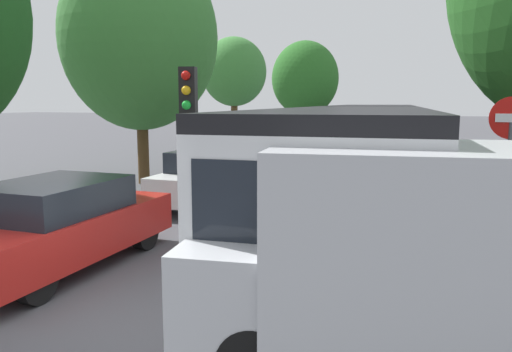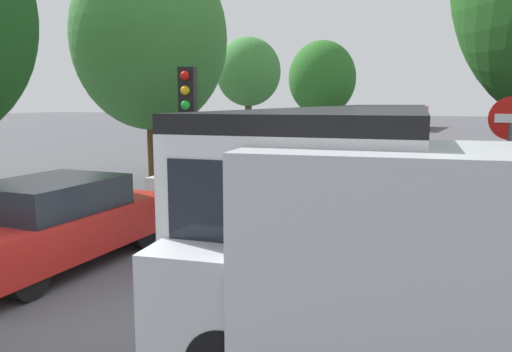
% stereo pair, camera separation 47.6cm
% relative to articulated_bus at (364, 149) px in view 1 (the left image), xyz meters
% --- Properties ---
extents(ground_plane, '(200.00, 200.00, 0.00)m').
position_rel_articulated_bus_xyz_m(ground_plane, '(-1.86, -8.16, -1.51)').
color(ground_plane, '#47474C').
extents(articulated_bus, '(4.24, 17.76, 2.61)m').
position_rel_articulated_bus_xyz_m(articulated_bus, '(0.00, 0.00, 0.00)').
color(articulated_bus, silver).
rests_on(articulated_bus, ground).
extents(city_bus_rear, '(2.96, 11.24, 2.40)m').
position_rel_articulated_bus_xyz_m(city_bus_rear, '(-3.86, 40.59, -0.12)').
color(city_bus_rear, red).
rests_on(city_bus_rear, ground).
extents(queued_car_red, '(1.87, 4.26, 1.47)m').
position_rel_articulated_bus_xyz_m(queued_car_red, '(-3.88, -6.89, -0.76)').
color(queued_car_red, '#B21E19').
rests_on(queued_car_red, ground).
extents(queued_car_white, '(1.88, 4.27, 1.47)m').
position_rel_articulated_bus_xyz_m(queued_car_white, '(-3.80, -1.26, -0.76)').
color(queued_car_white, white).
rests_on(queued_car_white, ground).
extents(queued_car_silver, '(1.92, 4.37, 1.51)m').
position_rel_articulated_bus_xyz_m(queued_car_silver, '(-3.94, 5.53, -0.74)').
color(queued_car_silver, '#B7BABF').
rests_on(queued_car_silver, ground).
extents(queued_car_blue, '(1.75, 3.97, 1.37)m').
position_rel_articulated_bus_xyz_m(queued_car_blue, '(-3.75, 11.50, -0.82)').
color(queued_car_blue, '#284799').
rests_on(queued_car_blue, ground).
extents(queued_car_graphite, '(1.91, 4.33, 1.49)m').
position_rel_articulated_bus_xyz_m(queued_car_graphite, '(-3.94, 18.23, -0.75)').
color(queued_car_graphite, '#47474C').
rests_on(queued_car_graphite, ground).
extents(queued_car_tan, '(1.81, 4.11, 1.42)m').
position_rel_articulated_bus_xyz_m(queued_car_tan, '(-3.72, 24.33, -0.79)').
color(queued_car_tan, tan).
rests_on(queued_car_tan, ground).
extents(white_van, '(5.23, 2.66, 2.31)m').
position_rel_articulated_bus_xyz_m(white_van, '(2.20, -8.09, -0.27)').
color(white_van, '#B7BABF').
rests_on(white_van, ground).
extents(traffic_light, '(0.37, 0.39, 3.40)m').
position_rel_articulated_bus_xyz_m(traffic_light, '(-2.73, -4.50, 0.99)').
color(traffic_light, '#56595E').
rests_on(traffic_light, ground).
extents(no_entry_sign, '(0.70, 0.08, 2.82)m').
position_rel_articulated_bus_xyz_m(no_entry_sign, '(2.99, -4.02, 0.37)').
color(no_entry_sign, '#56595E').
rests_on(no_entry_sign, ground).
extents(tree_left_mid, '(5.08, 5.08, 7.82)m').
position_rel_articulated_bus_xyz_m(tree_left_mid, '(-7.55, 1.03, 3.15)').
color(tree_left_mid, '#51381E').
rests_on(tree_left_mid, ground).
extents(tree_left_far, '(3.33, 3.33, 6.02)m').
position_rel_articulated_bus_xyz_m(tree_left_far, '(-8.32, 10.72, 2.65)').
color(tree_left_far, '#51381E').
rests_on(tree_left_far, ground).
extents(tree_left_distant, '(4.72, 4.72, 7.00)m').
position_rel_articulated_bus_xyz_m(tree_left_distant, '(-7.50, 21.51, 2.73)').
color(tree_left_distant, '#51381E').
rests_on(tree_left_distant, ground).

